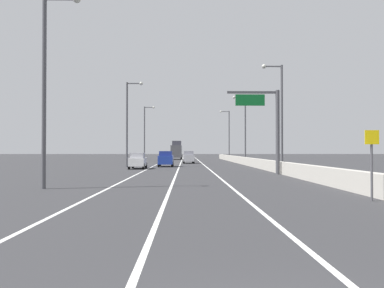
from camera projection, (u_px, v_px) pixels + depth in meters
name	position (u px, v px, depth m)	size (l,w,h in m)	color
ground_plane	(193.00, 163.00, 68.03)	(320.00, 320.00, 0.00)	#2D2D30
lane_stripe_left	(156.00, 165.00, 58.95)	(0.16, 130.00, 0.00)	silver
lane_stripe_center	(180.00, 165.00, 59.00)	(0.16, 130.00, 0.00)	silver
lane_stripe_right	(204.00, 165.00, 59.05)	(0.16, 130.00, 0.00)	silver
jersey_barrier_right	(267.00, 165.00, 44.16)	(0.60, 120.00, 1.10)	#B2ADA3
overhead_sign_gantry	(269.00, 121.00, 36.41)	(4.68, 0.36, 7.50)	#47474C
speed_advisory_sign	(372.00, 159.00, 17.32)	(0.60, 0.11, 3.00)	#4C4C51
lamp_post_right_second	(279.00, 110.00, 41.39)	(2.14, 0.44, 10.85)	#4C4C51
lamp_post_right_third	(244.00, 125.00, 65.65)	(2.14, 0.44, 10.85)	#4C4C51
lamp_post_right_fourth	(228.00, 132.00, 89.91)	(2.14, 0.44, 10.85)	#4C4C51
lamp_post_left_near	(49.00, 78.00, 22.87)	(2.14, 0.44, 10.85)	#4C4C51
lamp_post_left_mid	(129.00, 118.00, 51.99)	(2.14, 0.44, 10.85)	#4C4C51
lamp_post_left_far	(146.00, 130.00, 81.10)	(2.14, 0.44, 10.85)	#4C4C51
car_white_0	(138.00, 161.00, 47.45)	(1.88, 4.67, 1.86)	white
car_silver_1	(189.00, 157.00, 66.80)	(1.91, 4.60, 2.00)	#B7B7BC
car_blue_2	(166.00, 159.00, 53.31)	(1.93, 4.14, 2.03)	#1E389E
box_truck	(176.00, 151.00, 95.63)	(2.55, 7.74, 4.36)	#4C4C51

